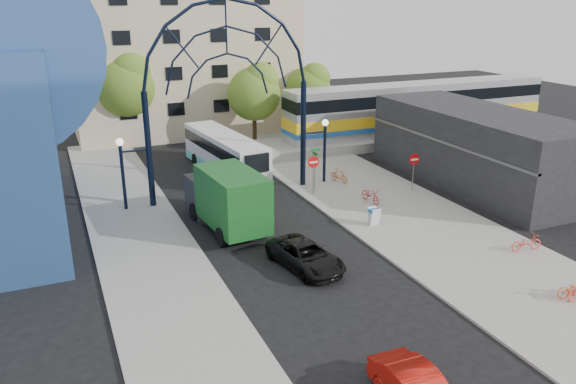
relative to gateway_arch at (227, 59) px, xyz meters
name	(u,v)px	position (x,y,z in m)	size (l,w,h in m)	color
ground	(335,297)	(0.00, -14.00, -8.56)	(120.00, 120.00, 0.00)	black
sidewalk_east	(431,232)	(8.00, -10.00, -8.50)	(8.00, 56.00, 0.12)	gray
plaza_west	(154,265)	(-6.50, -8.00, -8.50)	(5.00, 50.00, 0.12)	gray
gateway_arch	(227,59)	(0.00, 0.00, 0.00)	(13.64, 0.44, 12.10)	black
stop_sign	(313,166)	(4.80, -2.00, -6.56)	(0.80, 0.07, 2.50)	slate
do_not_enter_sign	(414,163)	(11.00, -4.00, -6.58)	(0.76, 0.07, 2.48)	slate
street_name_sign	(315,160)	(5.20, -1.40, -6.43)	(0.70, 0.70, 2.80)	slate
sandwich_board	(374,214)	(5.60, -8.02, -7.81)	(0.55, 0.61, 0.99)	white
commercial_block_east	(476,147)	(16.00, -4.00, -6.06)	(6.00, 16.00, 5.00)	black
apartment_block	(180,54)	(2.00, 20.97, -1.55)	(20.00, 12.10, 14.00)	#CCBB8D
train_platform	(417,135)	(20.00, 8.00, -8.16)	(32.00, 5.00, 0.80)	gray
train_car	(419,107)	(20.00, 8.00, -5.66)	(25.10, 3.05, 4.20)	#B7B7BC
tree_north_a	(256,91)	(6.12, 11.93, -3.95)	(4.48, 4.48, 7.00)	#382314
tree_north_b	(126,84)	(-3.88, 15.93, -3.29)	(5.12, 5.12, 8.00)	#382314
tree_north_c	(310,87)	(12.12, 13.93, -4.28)	(4.16, 4.16, 6.50)	#382314
city_bus	(225,153)	(1.09, 4.84, -7.07)	(3.35, 10.55, 2.85)	silver
green_truck	(226,198)	(-1.88, -4.88, -6.84)	(3.10, 7.01, 3.44)	black
black_suv	(306,256)	(0.02, -11.04, -7.94)	(2.05, 4.44, 1.23)	black
bike_near_a	(371,195)	(7.34, -4.83, -7.97)	(0.62, 1.79, 0.94)	red
bike_near_b	(339,175)	(7.46, -0.54, -7.96)	(0.45, 1.58, 0.95)	#CD6529
bike_far_a	(526,242)	(10.76, -13.91, -8.00)	(0.58, 1.66, 0.87)	#D9412B
bike_far_c	(576,289)	(9.07, -18.27, -7.99)	(0.59, 1.68, 0.88)	orange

